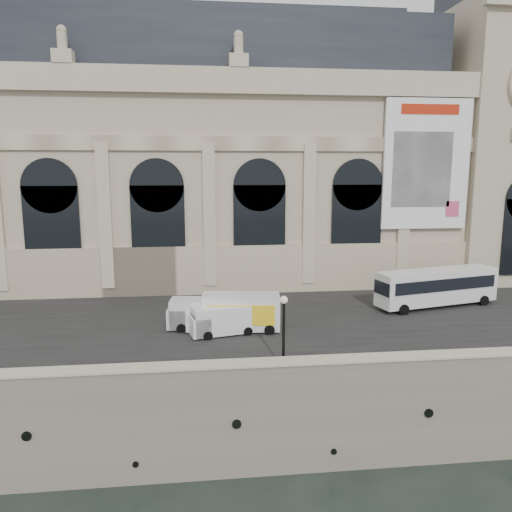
{
  "coord_description": "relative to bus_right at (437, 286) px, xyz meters",
  "views": [
    {
      "loc": [
        0.04,
        -27.5,
        18.64
      ],
      "look_at": [
        5.67,
        22.0,
        9.85
      ],
      "focal_mm": 35.0,
      "sensor_mm": 36.0,
      "label": 1
    }
  ],
  "objects": [
    {
      "name": "ground",
      "position": [
        -21.55,
        -14.85,
        -7.96
      ],
      "size": [
        260.0,
        260.0,
        0.0
      ],
      "primitive_type": "plane",
      "color": "black",
      "rests_on": "ground"
    },
    {
      "name": "quay",
      "position": [
        -21.55,
        20.15,
        -4.96
      ],
      "size": [
        160.0,
        70.0,
        6.0
      ],
      "primitive_type": "cube",
      "color": "gray",
      "rests_on": "ground"
    },
    {
      "name": "street",
      "position": [
        -21.55,
        -0.85,
        -1.93
      ],
      "size": [
        160.0,
        24.0,
        0.06
      ],
      "primitive_type": "cube",
      "color": "#2D2D2D",
      "rests_on": "quay"
    },
    {
      "name": "parapet",
      "position": [
        -21.55,
        -14.25,
        -1.34
      ],
      "size": [
        160.0,
        1.4,
        1.21
      ],
      "color": "gray",
      "rests_on": "quay"
    },
    {
      "name": "museum",
      "position": [
        -27.53,
        16.01,
        11.76
      ],
      "size": [
        69.0,
        18.7,
        29.1
      ],
      "color": "#B6A78C",
      "rests_on": "quay"
    },
    {
      "name": "clock_pavilion",
      "position": [
        12.45,
        13.07,
        15.46
      ],
      "size": [
        13.0,
        14.72,
        36.7
      ],
      "color": "#B6A78C",
      "rests_on": "quay"
    },
    {
      "name": "bus_right",
      "position": [
        0.0,
        0.0,
        0.0
      ],
      "size": [
        12.11,
        5.16,
        3.5
      ],
      "color": "silver",
      "rests_on": "quay"
    },
    {
      "name": "van_b",
      "position": [
        -20.06,
        -5.56,
        -0.8
      ],
      "size": [
        5.41,
        3.03,
        2.28
      ],
      "color": "white",
      "rests_on": "quay"
    },
    {
      "name": "van_c",
      "position": [
        -21.64,
        -3.95,
        -0.71
      ],
      "size": [
        5.67,
        2.71,
        2.44
      ],
      "color": "silver",
      "rests_on": "quay"
    },
    {
      "name": "box_truck",
      "position": [
        -18.83,
        -4.66,
        -0.5
      ],
      "size": [
        7.42,
        3.18,
        2.91
      ],
      "color": "silver",
      "rests_on": "quay"
    },
    {
      "name": "lamp_right",
      "position": [
        -16.39,
        -12.67,
        0.43
      ],
      "size": [
        0.49,
        0.49,
        4.81
      ],
      "color": "black",
      "rests_on": "quay"
    }
  ]
}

